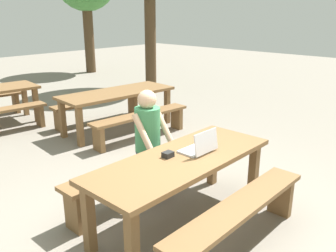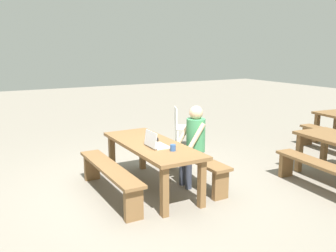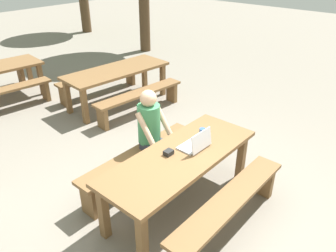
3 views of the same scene
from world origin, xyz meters
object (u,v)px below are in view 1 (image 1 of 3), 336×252
(picnic_table_front, at_px, (182,167))
(person_seated, at_px, (150,136))
(picnic_table_rear, at_px, (117,97))
(small_pouch, at_px, (168,155))
(coffee_mug, at_px, (208,138))
(laptop, at_px, (200,147))

(picnic_table_front, bearing_deg, person_seated, 73.75)
(picnic_table_front, relative_size, picnic_table_rear, 0.96)
(small_pouch, height_order, person_seated, person_seated)
(person_seated, distance_m, picnic_table_rear, 2.55)
(coffee_mug, height_order, picnic_table_rear, coffee_mug)
(picnic_table_front, relative_size, person_seated, 1.62)
(coffee_mug, distance_m, picnic_table_rear, 2.92)
(coffee_mug, bearing_deg, person_seated, 120.63)
(laptop, bearing_deg, coffee_mug, -157.27)
(laptop, height_order, small_pouch, laptop)
(person_seated, bearing_deg, coffee_mug, -59.37)
(small_pouch, distance_m, person_seated, 0.60)
(small_pouch, bearing_deg, picnic_table_front, -47.68)
(laptop, xyz_separation_m, picnic_table_rear, (1.28, 2.86, -0.16))
(laptop, height_order, picnic_table_rear, laptop)
(picnic_table_front, xyz_separation_m, coffee_mug, (0.52, 0.07, 0.15))
(picnic_table_rear, bearing_deg, small_pouch, -115.64)
(coffee_mug, bearing_deg, picnic_table_front, -171.86)
(picnic_table_front, bearing_deg, picnic_table_rear, 61.88)
(laptop, relative_size, coffee_mug, 3.90)
(laptop, height_order, person_seated, person_seated)
(person_seated, bearing_deg, picnic_table_rear, 58.81)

